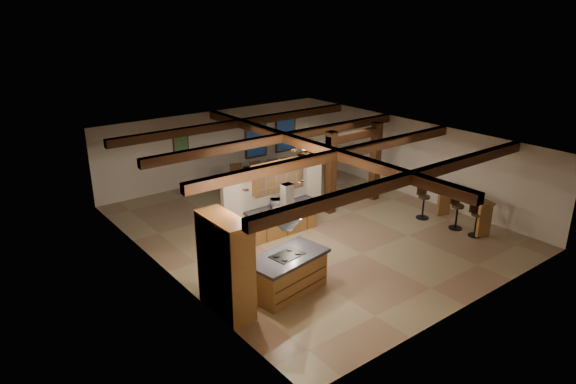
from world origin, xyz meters
The scene contains 23 objects.
ground centered at (0.00, 0.00, 0.00)m, with size 12.00×12.00×0.00m, color tan.
room_walls centered at (0.00, 0.00, 1.78)m, with size 12.00×12.00×12.00m.
ceiling_beams centered at (0.00, 0.00, 2.76)m, with size 10.00×12.00×0.28m.
timber_posts centered at (2.50, 0.50, 1.76)m, with size 2.50×0.30×2.90m.
partition_wall centered at (-1.00, 0.50, 1.10)m, with size 3.80×0.18×2.20m, color beige.
pantry_cabinet centered at (-4.67, -2.60, 1.20)m, with size 0.67×1.60×2.40m.
back_counter centered at (-1.00, 0.11, 0.48)m, with size 2.50×0.66×0.94m.
upper_display_cabinet centered at (-1.00, 0.31, 1.85)m, with size 1.80×0.36×0.95m.
range_hood centered at (-3.03, -2.82, 1.78)m, with size 1.10×1.10×1.40m.
back_windows centered at (2.80, 5.93, 1.50)m, with size 2.70×0.07×1.70m.
framed_art centered at (-1.50, 5.94, 1.70)m, with size 0.65×0.05×0.85m.
recessed_cans centered at (-2.53, -1.93, 2.87)m, with size 3.16×2.46×0.03m.
kitchen_island centered at (-3.03, -2.82, 0.52)m, with size 2.24×1.43×1.04m.
dining_table centered at (0.31, 3.26, 0.36)m, with size 2.03×1.13×0.71m, color #371B0D.
sofa centered at (2.25, 5.22, 0.33)m, with size 2.28×0.89×0.66m, color black.
microwave centered at (-1.12, 0.11, 1.07)m, with size 0.45×0.31×0.25m, color #BABABE.
bar_counter centered at (4.08, -3.04, 0.76)m, with size 1.08×2.21×1.13m.
side_table centered at (4.19, 5.25, 0.31)m, with size 0.50×0.50×0.62m, color #361F0D.
table_lamp centered at (4.19, 5.25, 0.85)m, with size 0.28×0.28×0.33m.
bar_stool_a centered at (3.70, -3.74, 0.60)m, with size 0.43×0.44×1.18m.
bar_stool_b centered at (3.71, -3.02, 0.64)m, with size 0.47×0.48×1.25m.
bar_stool_c centered at (3.56, -1.81, 0.62)m, with size 0.46×0.47×1.23m.
dining_chairs centered at (0.31, 3.26, 0.64)m, with size 2.36×2.36×1.27m.
Camera 1 is at (-9.97, -11.86, 6.87)m, focal length 32.00 mm.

